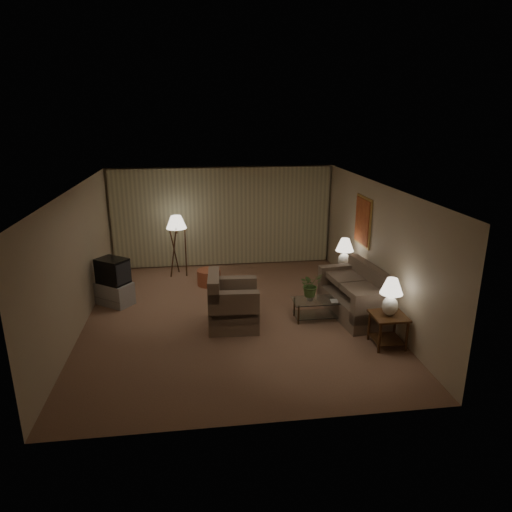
{
  "coord_description": "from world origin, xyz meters",
  "views": [
    {
      "loc": [
        -0.7,
        -8.69,
        4.06
      ],
      "look_at": [
        0.54,
        0.6,
        1.1
      ],
      "focal_mm": 32.0,
      "sensor_mm": 36.0,
      "label": 1
    }
  ],
  "objects": [
    {
      "name": "table_lamp_near",
      "position": [
        2.65,
        -1.62,
        1.01
      ],
      "size": [
        0.4,
        0.4,
        0.7
      ],
      "color": "white",
      "rests_on": "side_table_near"
    },
    {
      "name": "side_table_far",
      "position": [
        2.65,
        0.98,
        0.39
      ],
      "size": [
        0.44,
        0.37,
        0.6
      ],
      "color": "#371C0F",
      "rests_on": "ground"
    },
    {
      "name": "coffee_table",
      "position": [
        1.67,
        -0.37,
        0.27
      ],
      "size": [
        0.99,
        0.54,
        0.41
      ],
      "color": "silver",
      "rests_on": "ground"
    },
    {
      "name": "room_shell",
      "position": [
        0.02,
        1.51,
        1.75
      ],
      "size": [
        6.04,
        7.02,
        2.72
      ],
      "color": "#C4B197",
      "rests_on": "ground"
    },
    {
      "name": "floor_lamp",
      "position": [
        -1.21,
        2.69,
        0.83
      ],
      "size": [
        0.51,
        0.51,
        1.58
      ],
      "color": "#371C0F",
      "rests_on": "ground"
    },
    {
      "name": "sofa",
      "position": [
        2.5,
        -0.27,
        0.41
      ],
      "size": [
        2.06,
        1.36,
        0.82
      ],
      "rotation": [
        0.0,
        0.0,
        -1.45
      ],
      "color": "gray",
      "rests_on": "ground"
    },
    {
      "name": "vase",
      "position": [
        1.52,
        -0.37,
        0.5
      ],
      "size": [
        0.19,
        0.19,
        0.16
      ],
      "primitive_type": "imported",
      "rotation": [
        0.0,
        0.0,
        -0.24
      ],
      "color": "white",
      "rests_on": "coffee_table"
    },
    {
      "name": "ground",
      "position": [
        0.0,
        0.0,
        0.0
      ],
      "size": [
        7.0,
        7.0,
        0.0
      ],
      "primitive_type": "plane",
      "color": "#A07158",
      "rests_on": "ground"
    },
    {
      "name": "side_table_near",
      "position": [
        2.65,
        -1.62,
        0.42
      ],
      "size": [
        0.6,
        0.6,
        0.6
      ],
      "color": "#371C0F",
      "rests_on": "ground"
    },
    {
      "name": "book",
      "position": [
        1.92,
        -0.47,
        0.42
      ],
      "size": [
        0.17,
        0.22,
        0.02
      ],
      "primitive_type": "imported",
      "rotation": [
        0.0,
        0.0,
        -0.13
      ],
      "color": "olive",
      "rests_on": "coffee_table"
    },
    {
      "name": "table_lamp_far",
      "position": [
        2.65,
        0.98,
        1.02
      ],
      "size": [
        0.41,
        0.41,
        0.71
      ],
      "color": "white",
      "rests_on": "side_table_far"
    },
    {
      "name": "flowers",
      "position": [
        1.52,
        -0.37,
        0.82
      ],
      "size": [
        0.55,
        0.51,
        0.49
      ],
      "primitive_type": "imported",
      "rotation": [
        0.0,
        0.0,
        0.36
      ],
      "color": "#4A6D30",
      "rests_on": "vase"
    },
    {
      "name": "tv_cabinet",
      "position": [
        -2.55,
        0.97,
        0.25
      ],
      "size": [
        1.22,
        1.21,
        0.5
      ],
      "primitive_type": "cube",
      "rotation": [
        0.0,
        0.0,
        -0.64
      ],
      "color": "#ABABAD",
      "rests_on": "ground"
    },
    {
      "name": "armchair",
      "position": [
        -0.04,
        -0.43,
        0.43
      ],
      "size": [
        1.14,
        1.09,
        0.86
      ],
      "rotation": [
        0.0,
        0.0,
        1.51
      ],
      "color": "gray",
      "rests_on": "ground"
    },
    {
      "name": "ottoman",
      "position": [
        -0.45,
        1.89,
        0.19
      ],
      "size": [
        0.74,
        0.74,
        0.38
      ],
      "primitive_type": "cylinder",
      "rotation": [
        0.0,
        0.0,
        0.38
      ],
      "color": "#B25D3C",
      "rests_on": "ground"
    },
    {
      "name": "crt_tv",
      "position": [
        -2.55,
        0.97,
        0.77
      ],
      "size": [
        1.08,
        1.07,
        0.55
      ],
      "primitive_type": "cube",
      "rotation": [
        0.0,
        0.0,
        -0.64
      ],
      "color": "black",
      "rests_on": "tv_cabinet"
    }
  ]
}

